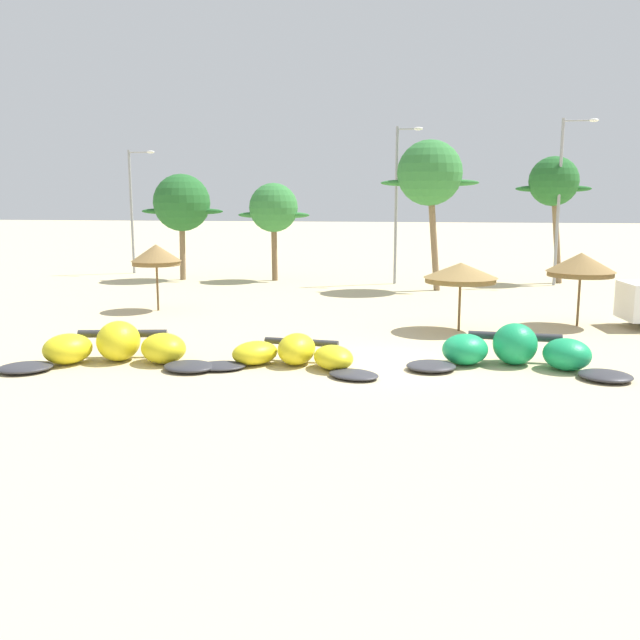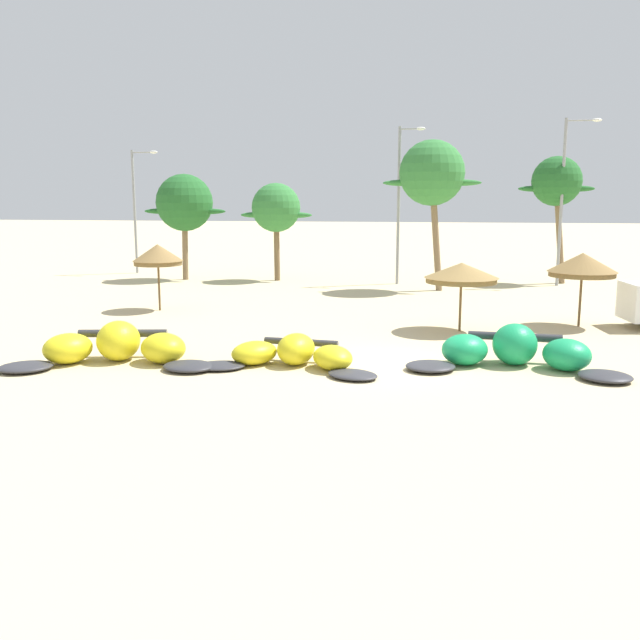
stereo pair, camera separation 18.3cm
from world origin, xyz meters
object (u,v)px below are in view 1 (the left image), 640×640
object	(u,v)px
beach_umbrella_near_palms	(581,264)
palm_left_of_gap	(430,174)
lamppost_west	(134,204)
beach_umbrella_middle	(461,273)
kite_left	(294,355)
kite_left_of_center	(515,351)
palm_left	(274,209)
palm_leftmost	(182,203)
kite_far_left	(116,348)
beach_umbrella_near_van	(156,255)
lamppost_west_center	(398,198)
lamppost_east_center	(562,193)
palm_center_left	(554,183)

from	to	relation	value
beach_umbrella_near_palms	palm_left_of_gap	world-z (taller)	palm_left_of_gap
lamppost_west	beach_umbrella_middle	bearing A→B (deg)	-40.19
beach_umbrella_near_palms	palm_left_of_gap	xyz separation A→B (m)	(-6.24, 10.44, 3.97)
kite_left	kite_left_of_center	xyz separation A→B (m)	(6.84, 1.06, 0.12)
palm_left	beach_umbrella_middle	bearing A→B (deg)	-54.56
palm_leftmost	kite_far_left	bearing A→B (deg)	-75.30
beach_umbrella_near_van	palm_left	world-z (taller)	palm_left
kite_left	palm_leftmost	bearing A→B (deg)	117.86
kite_far_left	lamppost_west_center	world-z (taller)	lamppost_west_center
lamppost_west_center	palm_left_of_gap	bearing A→B (deg)	-55.77
lamppost_west_center	lamppost_west	bearing A→B (deg)	170.16
beach_umbrella_middle	lamppost_east_center	bearing A→B (deg)	68.01
kite_left_of_center	palm_left_of_gap	distance (m)	19.30
kite_left	lamppost_east_center	xyz separation A→B (m)	(11.69, 22.66, 5.08)
kite_left	lamppost_west	bearing A→B (deg)	122.88
kite_left	beach_umbrella_near_van	size ratio (longest dim) A/B	1.95
beach_umbrella_near_palms	lamppost_west_center	bearing A→B (deg)	121.57
beach_umbrella_near_van	beach_umbrella_near_palms	distance (m)	18.66
palm_left_of_gap	lamppost_west_center	xyz separation A→B (m)	(-1.86, 2.74, -1.31)
lamppost_west	beach_umbrella_near_palms	bearing A→B (deg)	-31.77
palm_left	kite_left_of_center	bearing A→B (deg)	-59.53
kite_left	lamppost_west_center	world-z (taller)	lamppost_west_center
palm_leftmost	lamppost_west_center	bearing A→B (deg)	0.17
palm_left_of_gap	lamppost_east_center	world-z (taller)	lamppost_east_center
kite_far_left	beach_umbrella_middle	size ratio (longest dim) A/B	2.35
kite_left_of_center	lamppost_west	size ratio (longest dim) A/B	0.82
kite_far_left	kite_left	bearing A→B (deg)	4.49
palm_left	lamppost_west_center	distance (m)	7.86
kite_far_left	palm_center_left	bearing A→B (deg)	54.86
kite_left	kite_left_of_center	distance (m)	6.92
palm_left_of_gap	lamppost_west_center	world-z (taller)	lamppost_west_center
kite_left_of_center	beach_umbrella_near_van	bearing A→B (deg)	150.21
kite_left_of_center	lamppost_east_center	size ratio (longest dim) A/B	0.71
palm_leftmost	palm_left_of_gap	world-z (taller)	palm_left_of_gap
kite_left_of_center	palm_left	world-z (taller)	palm_left
palm_left_of_gap	lamppost_west	world-z (taller)	lamppost_west
kite_left_of_center	lamppost_east_center	distance (m)	22.70
palm_leftmost	lamppost_west	size ratio (longest dim) A/B	0.80
kite_far_left	lamppost_west	distance (m)	27.93
lamppost_west	kite_left	bearing A→B (deg)	-57.12
palm_leftmost	lamppost_east_center	distance (m)	23.27
beach_umbrella_near_van	palm_leftmost	xyz separation A→B (m)	(-3.12, 12.06, 2.25)
kite_far_left	beach_umbrella_near_palms	xyz separation A→B (m)	(15.89, 9.17, 2.05)
beach_umbrella_near_palms	palm_left	xyz separation A→B (m)	(-15.91, 13.68, 2.00)
kite_far_left	kite_left	size ratio (longest dim) A/B	1.13
lamppost_west_center	lamppost_east_center	xyz separation A→B (m)	(9.60, 0.76, 0.26)
palm_leftmost	palm_left	xyz separation A→B (m)	(5.83, 0.54, -0.32)
kite_left	lamppost_west	xyz separation A→B (m)	(-16.21, 25.08, 4.37)
kite_left	lamppost_east_center	size ratio (longest dim) A/B	0.62
lamppost_east_center	lamppost_west_center	bearing A→B (deg)	-175.47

